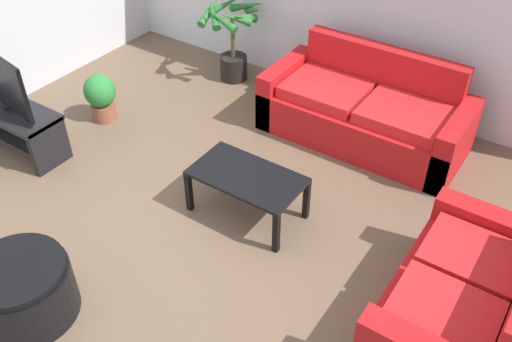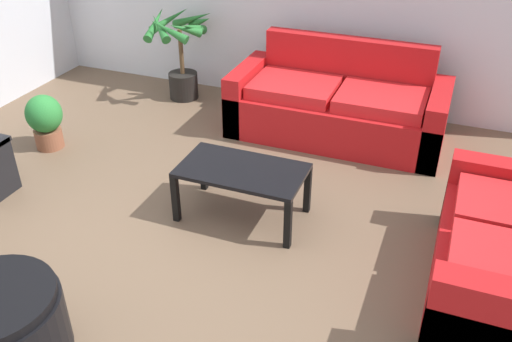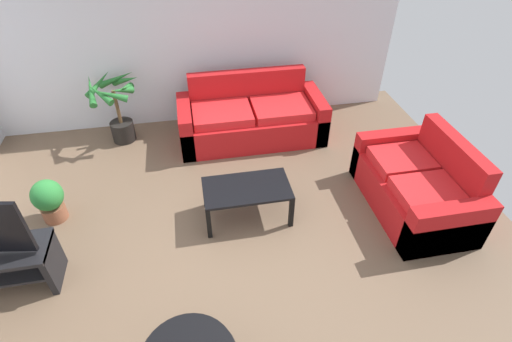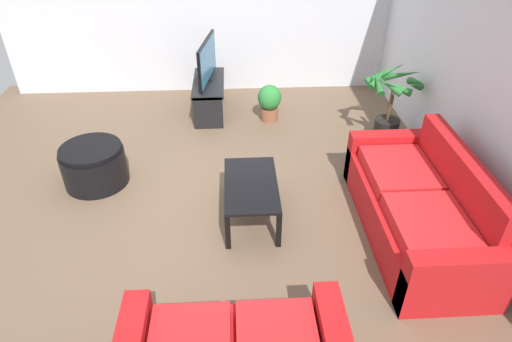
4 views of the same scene
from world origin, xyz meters
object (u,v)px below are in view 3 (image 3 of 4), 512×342
at_px(couch_loveseat, 416,187).
at_px(potted_plant_small, 49,199).
at_px(coffee_table, 247,191).
at_px(potted_palm, 117,108).
at_px(couch_main, 251,119).

height_order(couch_loveseat, potted_plant_small, couch_loveseat).
bearing_deg(coffee_table, potted_plant_small, 170.37).
bearing_deg(potted_palm, couch_main, -8.33).
distance_m(couch_loveseat, potted_palm, 4.08).
bearing_deg(couch_loveseat, coffee_table, 174.11).
bearing_deg(couch_main, potted_plant_small, -153.36).
bearing_deg(potted_palm, coffee_table, -51.24).
relative_size(couch_main, coffee_table, 2.15).
bearing_deg(coffee_table, couch_loveseat, -5.89).
bearing_deg(potted_palm, potted_plant_small, -112.78).
height_order(coffee_table, potted_plant_small, potted_plant_small).
relative_size(couch_loveseat, coffee_table, 1.58).
bearing_deg(coffee_table, potted_palm, 128.76).
relative_size(couch_main, couch_loveseat, 1.36).
distance_m(coffee_table, potted_palm, 2.45).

